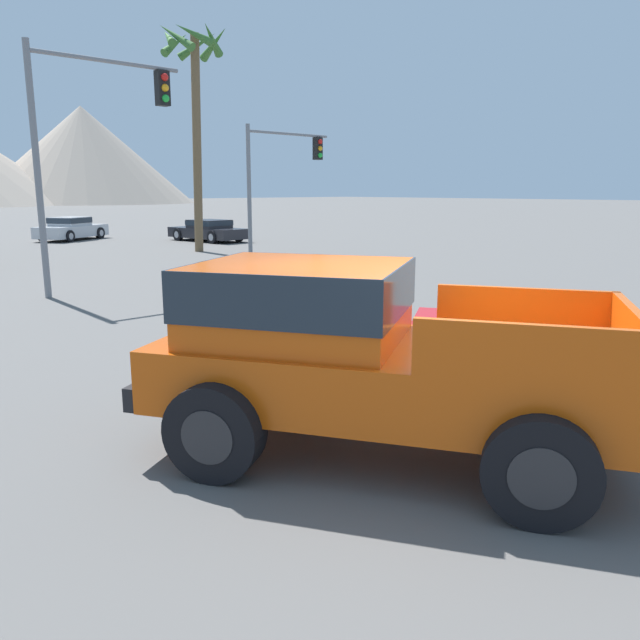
# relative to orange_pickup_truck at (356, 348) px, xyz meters

# --- Properties ---
(ground_plane) EXTENTS (320.00, 320.00, 0.00)m
(ground_plane) POSITION_rel_orange_pickup_truck_xyz_m (0.40, -0.45, -1.09)
(ground_plane) COLOR #5B5956
(orange_pickup_truck) EXTENTS (4.12, 5.15, 1.92)m
(orange_pickup_truck) POSITION_rel_orange_pickup_truck_xyz_m (0.00, 0.00, 0.00)
(orange_pickup_truck) COLOR #CC4C0C
(orange_pickup_truck) RESTS_ON ground_plane
(red_convertible_car) EXTENTS (3.69, 4.41, 1.09)m
(red_convertible_car) POSITION_rel_orange_pickup_truck_xyz_m (4.29, 0.04, -0.65)
(red_convertible_car) COLOR red
(red_convertible_car) RESTS_ON ground_plane
(parked_car_dark) EXTENTS (2.30, 4.71, 1.10)m
(parked_car_dark) POSITION_rel_orange_pickup_truck_xyz_m (13.55, 23.71, -0.52)
(parked_car_dark) COLOR #232328
(parked_car_dark) RESTS_ON ground_plane
(parked_car_silver) EXTENTS (4.37, 3.54, 1.22)m
(parked_car_silver) POSITION_rel_orange_pickup_truck_xyz_m (8.60, 29.30, -0.48)
(parked_car_silver) COLOR #B7BABF
(parked_car_silver) RESTS_ON ground_plane
(traffic_light_main) EXTENTS (4.12, 0.38, 5.05)m
(traffic_light_main) POSITION_rel_orange_pickup_truck_xyz_m (11.77, 15.41, 2.48)
(traffic_light_main) COLOR slate
(traffic_light_main) RESTS_ON ground_plane
(traffic_light_crosswalk) EXTENTS (4.00, 0.38, 6.06)m
(traffic_light_crosswalk) POSITION_rel_orange_pickup_truck_xyz_m (2.53, 11.63, 3.14)
(traffic_light_crosswalk) COLOR slate
(traffic_light_crosswalk) RESTS_ON ground_plane
(palm_tree_leaning) EXTENTS (2.74, 2.77, 9.21)m
(palm_tree_leaning) POSITION_rel_orange_pickup_truck_xyz_m (10.22, 19.21, 5.79)
(palm_tree_leaning) COLOR brown
(palm_tree_leaning) RESTS_ON ground_plane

